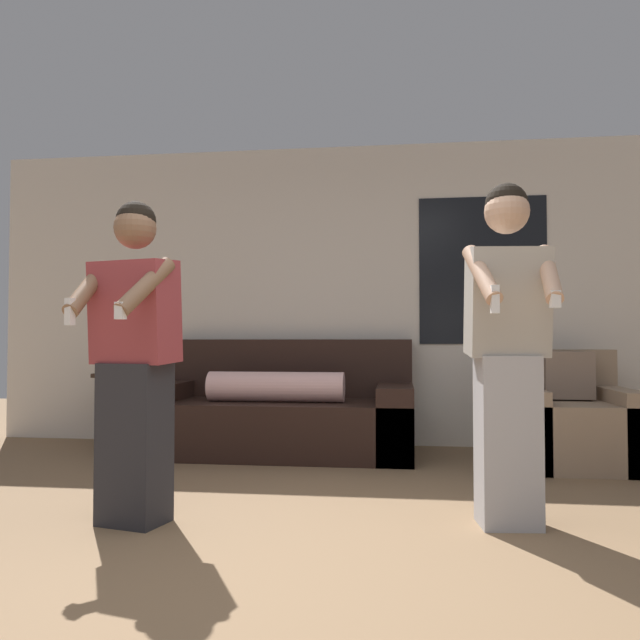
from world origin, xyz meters
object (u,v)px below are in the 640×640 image
(side_table, at_px, (130,383))
(person_left, at_px, (134,359))
(person_right, at_px, (508,348))
(couch, at_px, (280,414))
(armchair, at_px, (570,423))

(side_table, distance_m, person_left, 2.53)
(person_left, distance_m, person_right, 1.90)
(couch, bearing_deg, person_left, -99.81)
(side_table, bearing_deg, person_right, -35.49)
(side_table, relative_size, person_left, 0.48)
(armchair, bearing_deg, couch, 174.74)
(person_left, bearing_deg, armchair, 35.47)
(couch, distance_m, person_right, 2.49)
(person_left, height_order, person_right, person_right)
(armchair, xyz_separation_m, side_table, (-3.67, 0.42, 0.24))
(person_left, xyz_separation_m, person_right, (1.89, 0.19, 0.06))
(side_table, bearing_deg, armchair, -6.53)
(couch, bearing_deg, side_table, 171.45)
(couch, xyz_separation_m, side_table, (-1.41, 0.21, 0.23))
(armchair, relative_size, person_left, 0.56)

